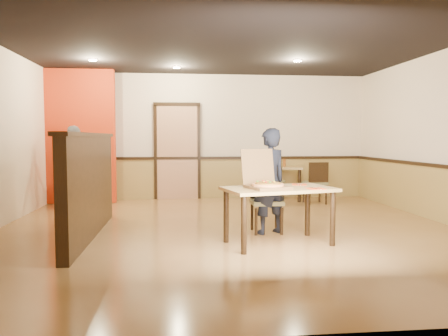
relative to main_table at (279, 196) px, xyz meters
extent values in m
plane|color=#AC7A42|center=(-0.51, 0.91, -0.63)|extent=(7.00, 7.00, 0.00)
plane|color=black|center=(-0.51, 0.91, 2.17)|extent=(7.00, 7.00, 0.00)
plane|color=beige|center=(-0.51, 4.41, 0.77)|extent=(7.00, 0.00, 7.00)
cube|color=olive|center=(-0.51, 4.38, -0.18)|extent=(7.00, 0.04, 0.90)
cube|color=black|center=(-0.51, 4.36, 0.29)|extent=(7.00, 0.06, 0.06)
cube|color=tan|center=(-1.31, 4.37, 0.42)|extent=(0.90, 0.06, 2.10)
cube|color=black|center=(-2.51, 0.71, 0.07)|extent=(0.14, 3.00, 1.40)
cube|color=black|center=(-2.51, 0.71, 0.79)|extent=(0.20, 3.10, 0.05)
cube|color=red|center=(-3.41, 3.91, 0.77)|extent=(1.60, 0.20, 2.78)
cylinder|color=#FFD4B2|center=(-2.81, 2.71, 2.15)|extent=(0.14, 0.14, 0.02)
cylinder|color=#FFD4B2|center=(-1.31, 3.41, 2.15)|extent=(0.14, 0.14, 0.02)
cylinder|color=#FFD4B2|center=(0.89, 2.41, 2.15)|extent=(0.14, 0.14, 0.02)
cube|color=#AA8647|center=(0.00, 0.00, 0.09)|extent=(1.52, 1.09, 0.04)
cylinder|color=black|center=(-0.52, -0.45, -0.28)|extent=(0.07, 0.07, 0.70)
cylinder|color=black|center=(-0.66, 0.16, -0.28)|extent=(0.07, 0.07, 0.70)
cylinder|color=black|center=(0.66, -0.16, -0.28)|extent=(0.07, 0.07, 0.70)
cylinder|color=black|center=(0.52, 0.45, -0.28)|extent=(0.07, 0.07, 0.70)
cube|color=olive|center=(-0.01, 0.71, -0.18)|extent=(0.45, 0.45, 0.06)
cube|color=black|center=(-0.01, 0.91, 0.06)|extent=(0.43, 0.04, 0.43)
cylinder|color=black|center=(-0.20, 0.52, -0.44)|extent=(0.04, 0.04, 0.39)
cylinder|color=black|center=(-0.20, 0.89, -0.44)|extent=(0.04, 0.04, 0.39)
cylinder|color=black|center=(0.17, 0.52, -0.44)|extent=(0.04, 0.04, 0.39)
cylinder|color=black|center=(0.17, 0.89, -0.44)|extent=(0.04, 0.04, 0.39)
cube|color=olive|center=(0.65, 3.36, -0.18)|extent=(0.60, 0.60, 0.06)
cube|color=black|center=(0.56, 3.18, 0.06)|extent=(0.40, 0.22, 0.43)
cylinder|color=black|center=(0.90, 3.45, -0.43)|extent=(0.04, 0.04, 0.39)
cylinder|color=black|center=(0.74, 3.11, -0.43)|extent=(0.04, 0.04, 0.39)
cylinder|color=black|center=(0.57, 3.61, -0.43)|extent=(0.04, 0.04, 0.39)
cylinder|color=black|center=(0.41, 3.28, -0.43)|extent=(0.04, 0.04, 0.39)
cube|color=olive|center=(1.55, 3.36, -0.20)|extent=(0.46, 0.46, 0.06)
cube|color=black|center=(1.56, 3.16, 0.04)|extent=(0.42, 0.06, 0.41)
cylinder|color=black|center=(1.72, 3.55, -0.44)|extent=(0.04, 0.04, 0.38)
cylinder|color=black|center=(1.74, 3.19, -0.44)|extent=(0.04, 0.04, 0.38)
cylinder|color=black|center=(1.36, 3.53, -0.44)|extent=(0.04, 0.04, 0.38)
cylinder|color=black|center=(1.38, 3.17, -0.44)|extent=(0.04, 0.04, 0.38)
cube|color=#AA8647|center=(1.10, 3.91, 0.09)|extent=(0.86, 0.86, 0.04)
cylinder|color=black|center=(0.77, 3.73, -0.28)|extent=(0.07, 0.07, 0.70)
cylinder|color=black|center=(0.92, 4.24, -0.28)|extent=(0.07, 0.07, 0.70)
cylinder|color=black|center=(1.28, 3.58, -0.28)|extent=(0.07, 0.07, 0.70)
cylinder|color=black|center=(1.43, 4.09, -0.28)|extent=(0.07, 0.07, 0.70)
imported|color=black|center=(0.00, 0.63, 0.13)|extent=(0.65, 0.55, 1.52)
imported|color=gray|center=(-3.29, 3.15, 0.18)|extent=(0.69, 1.02, 1.61)
cube|color=brown|center=(-0.16, -0.09, 0.13)|extent=(0.58, 0.58, 0.03)
cube|color=brown|center=(-0.24, 0.17, 0.37)|extent=(0.47, 0.22, 0.46)
cylinder|color=#D48C4D|center=(-0.16, -0.09, 0.16)|extent=(0.44, 0.44, 0.03)
cube|color=#EB4510|center=(0.43, -0.18, 0.11)|extent=(0.23, 0.23, 0.00)
cylinder|color=silver|center=(0.40, -0.18, 0.12)|extent=(0.03, 0.18, 0.01)
cube|color=silver|center=(0.46, -0.18, 0.11)|extent=(0.04, 0.19, 0.00)
cube|color=#EB4510|center=(0.36, 0.31, 0.11)|extent=(0.24, 0.24, 0.00)
cylinder|color=silver|center=(0.33, 0.31, 0.12)|extent=(0.05, 0.17, 0.01)
cube|color=silver|center=(0.39, 0.31, 0.11)|extent=(0.06, 0.18, 0.00)
cylinder|color=brown|center=(1.06, 4.03, 0.19)|extent=(0.07, 0.07, 0.16)
camera|label=1|loc=(-1.27, -5.48, 0.75)|focal=35.00mm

